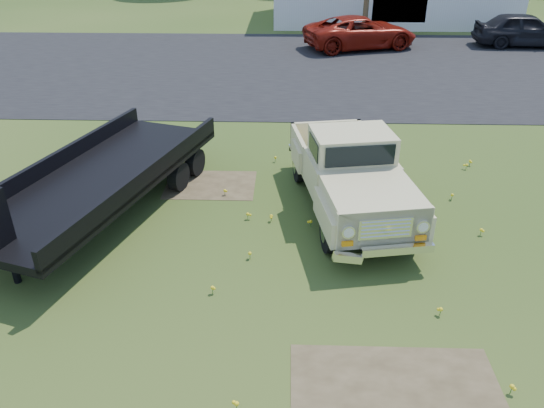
{
  "coord_description": "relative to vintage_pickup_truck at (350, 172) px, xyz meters",
  "views": [
    {
      "loc": [
        -0.1,
        -8.21,
        5.97
      ],
      "look_at": [
        -0.39,
        1.0,
        0.87
      ],
      "focal_mm": 35.0,
      "sensor_mm": 36.0,
      "label": 1
    }
  ],
  "objects": [
    {
      "name": "dirt_patch_a",
      "position": [
        0.22,
        -5.39,
        -0.94
      ],
      "size": [
        3.0,
        2.0,
        0.01
      ],
      "primitive_type": "cube",
      "color": "#493E27",
      "rests_on": "ground"
    },
    {
      "name": "flatbed_trailer",
      "position": [
        -5.47,
        -0.31,
        0.05
      ],
      "size": [
        4.49,
        7.66,
        1.98
      ],
      "primitive_type": null,
      "rotation": [
        0.0,
        0.0,
        -0.31
      ],
      "color": "black",
      "rests_on": "ground"
    },
    {
      "name": "ground",
      "position": [
        -1.28,
        -2.39,
        -0.94
      ],
      "size": [
        140.0,
        140.0,
        0.0
      ],
      "primitive_type": "plane",
      "color": "#284315",
      "rests_on": "ground"
    },
    {
      "name": "asphalt_lot",
      "position": [
        -1.28,
        12.61,
        -0.94
      ],
      "size": [
        90.0,
        14.0,
        0.02
      ],
      "primitive_type": "cube",
      "color": "black",
      "rests_on": "ground"
    },
    {
      "name": "dirt_patch_b",
      "position": [
        -3.28,
        1.11,
        -0.94
      ],
      "size": [
        2.2,
        1.6,
        0.01
      ],
      "primitive_type": "cube",
      "color": "#493E27",
      "rests_on": "ground"
    },
    {
      "name": "dark_sedan",
      "position": [
        10.29,
        16.98,
        -0.13
      ],
      "size": [
        4.84,
        2.13,
        1.62
      ],
      "primitive_type": "imported",
      "rotation": [
        0.0,
        0.0,
        1.53
      ],
      "color": "black",
      "rests_on": "ground"
    },
    {
      "name": "vintage_pickup_truck",
      "position": [
        0.0,
        0.0,
        0.0
      ],
      "size": [
        2.88,
        5.47,
        1.89
      ],
      "primitive_type": null,
      "rotation": [
        0.0,
        0.0,
        0.17
      ],
      "color": "beige",
      "rests_on": "ground"
    },
    {
      "name": "red_pickup",
      "position": [
        2.11,
        16.29,
        -0.18
      ],
      "size": [
        6.01,
        4.12,
        1.53
      ],
      "primitive_type": "imported",
      "rotation": [
        0.0,
        0.0,
        1.89
      ],
      "color": "maroon",
      "rests_on": "ground"
    }
  ]
}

